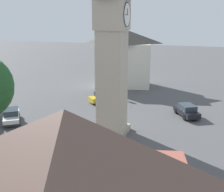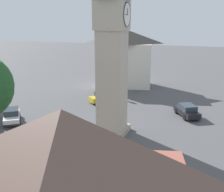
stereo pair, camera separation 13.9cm
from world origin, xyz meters
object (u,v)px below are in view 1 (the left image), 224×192
at_px(clock_tower, 112,24).
at_px(car_red_corner, 11,116).
at_px(car_black_far, 47,135).
at_px(car_white_side, 187,110).
at_px(pedestrian, 124,94).
at_px(building_shop_left, 123,58).
at_px(car_blue_kerb, 104,97).
at_px(car_silver_kerb, 126,166).

xyz_separation_m(clock_tower, car_red_corner, (0.77, -11.93, -10.27)).
bearing_deg(clock_tower, car_black_far, -49.94).
height_order(clock_tower, car_red_corner, clock_tower).
relative_size(car_white_side, pedestrian, 2.61).
relative_size(car_black_far, pedestrian, 2.64).
height_order(car_white_side, building_shop_left, building_shop_left).
distance_m(car_red_corner, car_white_side, 20.72).
xyz_separation_m(car_blue_kerb, car_white_side, (2.34, 11.60, 0.00)).
xyz_separation_m(car_black_far, building_shop_left, (-24.63, 0.34, 4.26)).
bearing_deg(building_shop_left, clock_tower, 13.31).
height_order(car_blue_kerb, car_silver_kerb, same).
height_order(car_red_corner, car_white_side, same).
xyz_separation_m(car_red_corner, pedestrian, (-12.55, 9.88, 0.25)).
relative_size(car_blue_kerb, car_silver_kerb, 0.92).
bearing_deg(car_white_side, pedestrian, -114.82).
bearing_deg(car_silver_kerb, clock_tower, -154.31).
height_order(car_silver_kerb, pedestrian, pedestrian).
bearing_deg(car_black_far, car_white_side, 134.36).
bearing_deg(car_silver_kerb, car_blue_kerb, -154.87).
distance_m(car_silver_kerb, pedestrian, 19.99).
bearing_deg(building_shop_left, car_red_corner, -18.68).
bearing_deg(clock_tower, car_white_side, 137.15).
relative_size(car_red_corner, car_white_side, 0.98).
relative_size(car_red_corner, pedestrian, 2.56).
relative_size(car_black_far, building_shop_left, 0.42).
bearing_deg(car_red_corner, car_blue_kerb, 145.42).
distance_m(car_blue_kerb, car_red_corner, 12.98).
bearing_deg(car_white_side, car_red_corner, -66.24).
bearing_deg(car_red_corner, car_white_side, 113.76).
height_order(car_white_side, pedestrian, pedestrian).
height_order(car_red_corner, pedestrian, pedestrian).
relative_size(clock_tower, car_black_far, 4.25).
bearing_deg(car_blue_kerb, car_red_corner, -34.58).
relative_size(car_blue_kerb, car_white_side, 0.93).
relative_size(clock_tower, car_red_corner, 4.38).
relative_size(car_silver_kerb, pedestrian, 2.63).
distance_m(clock_tower, car_white_side, 14.58).
bearing_deg(car_blue_kerb, clock_tower, 24.72).
relative_size(car_blue_kerb, building_shop_left, 0.38).
distance_m(pedestrian, building_shop_left, 9.82).
height_order(car_blue_kerb, car_black_far, same).
distance_m(car_black_far, building_shop_left, 25.00).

